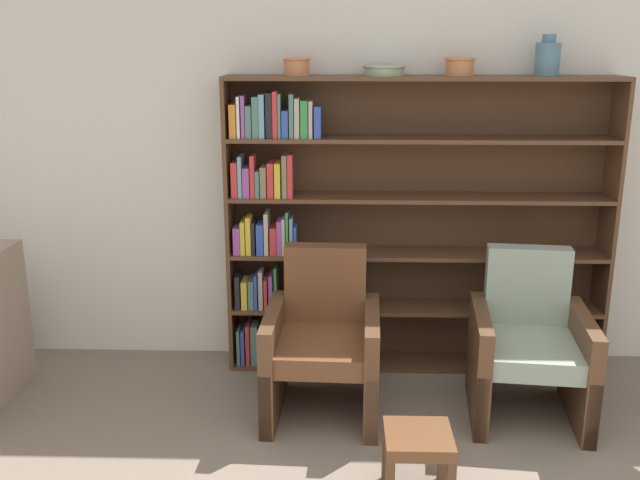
{
  "coord_description": "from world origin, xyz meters",
  "views": [
    {
      "loc": [
        -0.4,
        -1.72,
        2.09
      ],
      "look_at": [
        -0.52,
        2.35,
        0.95
      ],
      "focal_mm": 40.0,
      "sensor_mm": 36.0,
      "label": 1
    }
  ],
  "objects_px": {
    "bookshelf": "(380,225)",
    "armchair_leather": "(323,344)",
    "armchair_cushioned": "(529,346)",
    "bowl_brass": "(297,65)",
    "bowl_slate": "(460,65)",
    "bowl_terracotta": "(384,69)",
    "vase_tall": "(548,58)",
    "footstool": "(418,447)"
  },
  "relations": [
    {
      "from": "armchair_cushioned",
      "to": "footstool",
      "type": "relative_size",
      "value": 2.73
    },
    {
      "from": "bowl_slate",
      "to": "bookshelf",
      "type": "bearing_deg",
      "value": 177.58
    },
    {
      "from": "bowl_brass",
      "to": "armchair_cushioned",
      "type": "distance_m",
      "value": 2.14
    },
    {
      "from": "bookshelf",
      "to": "armchair_leather",
      "type": "xyz_separation_m",
      "value": [
        -0.35,
        -0.63,
        -0.54
      ]
    },
    {
      "from": "bowl_slate",
      "to": "armchair_leather",
      "type": "xyz_separation_m",
      "value": [
        -0.8,
        -0.61,
        -1.54
      ]
    },
    {
      "from": "bowl_slate",
      "to": "vase_tall",
      "type": "relative_size",
      "value": 0.78
    },
    {
      "from": "bowl_terracotta",
      "to": "bookshelf",
      "type": "bearing_deg",
      "value": 90.84
    },
    {
      "from": "vase_tall",
      "to": "armchair_cushioned",
      "type": "relative_size",
      "value": 0.26
    },
    {
      "from": "bowl_brass",
      "to": "vase_tall",
      "type": "height_order",
      "value": "vase_tall"
    },
    {
      "from": "bookshelf",
      "to": "footstool",
      "type": "bearing_deg",
      "value": -85.56
    },
    {
      "from": "bowl_brass",
      "to": "bowl_slate",
      "type": "bearing_deg",
      "value": 0.0
    },
    {
      "from": "bookshelf",
      "to": "bowl_brass",
      "type": "xyz_separation_m",
      "value": [
        -0.52,
        -0.02,
        1.0
      ]
    },
    {
      "from": "bowl_terracotta",
      "to": "bowl_slate",
      "type": "xyz_separation_m",
      "value": [
        0.45,
        0.0,
        0.02
      ]
    },
    {
      "from": "bowl_terracotta",
      "to": "bowl_brass",
      "type": "bearing_deg",
      "value": 180.0
    },
    {
      "from": "armchair_leather",
      "to": "footstool",
      "type": "distance_m",
      "value": 0.98
    },
    {
      "from": "bowl_brass",
      "to": "footstool",
      "type": "relative_size",
      "value": 0.5
    },
    {
      "from": "bowl_slate",
      "to": "armchair_leather",
      "type": "distance_m",
      "value": 1.84
    },
    {
      "from": "bowl_terracotta",
      "to": "armchair_cushioned",
      "type": "xyz_separation_m",
      "value": [
        0.83,
        -0.61,
        -1.52
      ]
    },
    {
      "from": "armchair_cushioned",
      "to": "bowl_brass",
      "type": "bearing_deg",
      "value": -18.67
    },
    {
      "from": "bookshelf",
      "to": "bowl_slate",
      "type": "relative_size",
      "value": 12.92
    },
    {
      "from": "bookshelf",
      "to": "bowl_brass",
      "type": "bearing_deg",
      "value": -177.92
    },
    {
      "from": "bowl_brass",
      "to": "bowl_slate",
      "type": "xyz_separation_m",
      "value": [
        0.98,
        0.0,
        0.0
      ]
    },
    {
      "from": "bowl_brass",
      "to": "bowl_terracotta",
      "type": "xyz_separation_m",
      "value": [
        0.52,
        0.0,
        -0.02
      ]
    },
    {
      "from": "bowl_terracotta",
      "to": "vase_tall",
      "type": "relative_size",
      "value": 1.08
    },
    {
      "from": "bowl_slate",
      "to": "armchair_leather",
      "type": "relative_size",
      "value": 0.2
    },
    {
      "from": "bookshelf",
      "to": "footstool",
      "type": "relative_size",
      "value": 7.06
    },
    {
      "from": "bowl_terracotta",
      "to": "vase_tall",
      "type": "xyz_separation_m",
      "value": [
        0.97,
        0.0,
        0.07
      ]
    },
    {
      "from": "footstool",
      "to": "armchair_cushioned",
      "type": "bearing_deg",
      "value": 49.9
    },
    {
      "from": "bowl_terracotta",
      "to": "bowl_slate",
      "type": "height_order",
      "value": "bowl_slate"
    },
    {
      "from": "bowl_brass",
      "to": "bowl_terracotta",
      "type": "distance_m",
      "value": 0.52
    },
    {
      "from": "bowl_slate",
      "to": "armchair_cushioned",
      "type": "xyz_separation_m",
      "value": [
        0.38,
        -0.61,
        -1.54
      ]
    },
    {
      "from": "armchair_leather",
      "to": "armchair_cushioned",
      "type": "distance_m",
      "value": 1.18
    },
    {
      "from": "vase_tall",
      "to": "footstool",
      "type": "distance_m",
      "value": 2.41
    },
    {
      "from": "bowl_slate",
      "to": "bowl_terracotta",
      "type": "bearing_deg",
      "value": 180.0
    },
    {
      "from": "vase_tall",
      "to": "armchair_leather",
      "type": "relative_size",
      "value": 0.26
    },
    {
      "from": "bowl_brass",
      "to": "armchair_cushioned",
      "type": "relative_size",
      "value": 0.18
    },
    {
      "from": "bookshelf",
      "to": "bowl_brass",
      "type": "height_order",
      "value": "bowl_brass"
    },
    {
      "from": "bowl_terracotta",
      "to": "footstool",
      "type": "bearing_deg",
      "value": -85.51
    },
    {
      "from": "bowl_brass",
      "to": "bowl_slate",
      "type": "distance_m",
      "value": 0.98
    },
    {
      "from": "armchair_leather",
      "to": "armchair_cushioned",
      "type": "xyz_separation_m",
      "value": [
        1.18,
        -0.0,
        0.0
      ]
    },
    {
      "from": "bowl_brass",
      "to": "armchair_leather",
      "type": "distance_m",
      "value": 1.67
    },
    {
      "from": "armchair_leather",
      "to": "bowl_brass",
      "type": "bearing_deg",
      "value": -71.83
    }
  ]
}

